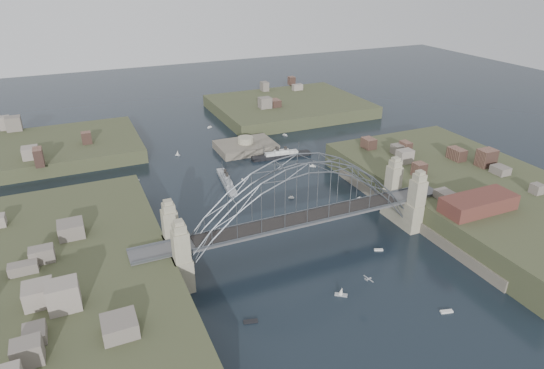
{
  "coord_description": "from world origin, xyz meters",
  "views": [
    {
      "loc": [
        -48.29,
        -90.37,
        66.1
      ],
      "look_at": [
        0.0,
        18.0,
        10.0
      ],
      "focal_mm": 31.08,
      "sensor_mm": 36.0,
      "label": 1
    }
  ],
  "objects": [
    {
      "name": "headland_ne",
      "position": [
        50.0,
        110.0,
        0.75
      ],
      "size": [
        70.0,
        55.0,
        9.5
      ],
      "primitive_type": "cube",
      "color": "#393F25",
      "rests_on": "ground"
    },
    {
      "name": "small_boat_b",
      "position": [
        9.95,
        25.69,
        0.3
      ],
      "size": [
        1.73,
        1.22,
        1.43
      ],
      "color": "silver",
      "rests_on": "ground"
    },
    {
      "name": "finger_pier",
      "position": [
        39.0,
        -28.0,
        0.7
      ],
      "size": [
        4.0,
        22.0,
        1.4
      ],
      "primitive_type": "cube",
      "color": "#505052",
      "rests_on": "ground"
    },
    {
      "name": "bridge",
      "position": [
        0.0,
        0.0,
        12.32
      ],
      "size": [
        84.0,
        13.8,
        24.6
      ],
      "color": "#505052",
      "rests_on": "ground"
    },
    {
      "name": "fort_island",
      "position": [
        12.0,
        70.0,
        -0.34
      ],
      "size": [
        22.0,
        16.0,
        9.4
      ],
      "color": "#5F584A",
      "rests_on": "ground"
    },
    {
      "name": "small_boat_m",
      "position": [
        17.39,
        -9.44,
        0.15
      ],
      "size": [
        2.32,
        1.56,
        0.45
      ],
      "color": "silver",
      "rests_on": "ground"
    },
    {
      "name": "small_boat_n",
      "position": [
        33.13,
        79.01,
        0.28
      ],
      "size": [
        1.57,
        2.56,
        1.43
      ],
      "color": "silver",
      "rests_on": "ground"
    },
    {
      "name": "shore_east",
      "position": [
        57.32,
        0.0,
        1.97
      ],
      "size": [
        50.5,
        90.0,
        12.0
      ],
      "color": "#393F25",
      "rests_on": "ground"
    },
    {
      "name": "aeroplane",
      "position": [
        3.42,
        -24.3,
        5.44
      ],
      "size": [
        1.6,
        2.92,
        0.42
      ],
      "color": "#AAAEB2"
    },
    {
      "name": "small_boat_d",
      "position": [
        28.06,
        45.04,
        0.92
      ],
      "size": [
        2.05,
        1.91,
        2.38
      ],
      "color": "silver",
      "rests_on": "ground"
    },
    {
      "name": "small_boat_g",
      "position": [
        16.47,
        -34.57,
        0.15
      ],
      "size": [
        2.78,
        1.54,
        0.45
      ],
      "color": "silver",
      "rests_on": "ground"
    },
    {
      "name": "small_boat_i",
      "position": [
        29.11,
        16.31,
        0.29
      ],
      "size": [
        1.85,
        2.26,
        1.43
      ],
      "color": "silver",
      "rests_on": "ground"
    },
    {
      "name": "small_boat_f",
      "position": [
        1.08,
        44.27,
        0.15
      ],
      "size": [
        0.73,
        1.62,
        0.45
      ],
      "color": "silver",
      "rests_on": "ground"
    },
    {
      "name": "shore_west",
      "position": [
        -57.32,
        0.0,
        1.97
      ],
      "size": [
        50.5,
        90.0,
        12.0
      ],
      "color": "#393F25",
      "rests_on": "ground"
    },
    {
      "name": "headland_nw",
      "position": [
        -55.0,
        95.0,
        0.5
      ],
      "size": [
        60.0,
        45.0,
        9.0
      ],
      "primitive_type": "cube",
      "color": "#393F25",
      "rests_on": "ground"
    },
    {
      "name": "small_boat_h",
      "position": [
        -13.57,
        75.15,
        0.96
      ],
      "size": [
        1.89,
        1.68,
        2.38
      ],
      "color": "silver",
      "rests_on": "ground"
    },
    {
      "name": "ocean_liner",
      "position": [
        21.55,
        57.67,
        0.87
      ],
      "size": [
        22.97,
        5.43,
        5.59
      ],
      "color": "black",
      "rests_on": "ground"
    },
    {
      "name": "small_boat_l",
      "position": [
        -44.25,
        25.19,
        0.87
      ],
      "size": [
        2.23,
        2.21,
        2.38
      ],
      "color": "silver",
      "rests_on": "ground"
    },
    {
      "name": "ground",
      "position": [
        0.0,
        0.0,
        0.0
      ],
      "size": [
        500.0,
        500.0,
        0.0
      ],
      "primitive_type": "plane",
      "color": "black",
      "rests_on": "ground"
    },
    {
      "name": "small_boat_a",
      "position": [
        -16.94,
        15.91,
        0.28
      ],
      "size": [
        2.54,
        1.35,
        1.43
      ],
      "color": "silver",
      "rests_on": "ground"
    },
    {
      "name": "small_boat_c",
      "position": [
        -0.76,
        -20.92,
        0.79
      ],
      "size": [
        2.78,
        2.39,
        2.38
      ],
      "color": "silver",
      "rests_on": "ground"
    },
    {
      "name": "small_boat_k",
      "position": [
        7.34,
        102.17,
        0.29
      ],
      "size": [
        2.24,
        1.65,
        1.43
      ],
      "color": "silver",
      "rests_on": "ground"
    },
    {
      "name": "naval_cruiser_near",
      "position": [
        -4.84,
        44.16,
        0.94
      ],
      "size": [
        5.09,
        20.39,
        6.06
      ],
      "color": "#9B9FA3",
      "rests_on": "ground"
    },
    {
      "name": "small_boat_e",
      "position": [
        -32.27,
        58.79,
        0.69
      ],
      "size": [
        3.37,
        2.93,
        2.38
      ],
      "color": "silver",
      "rests_on": "ground"
    },
    {
      "name": "small_boat_j",
      "position": [
        -22.01,
        -20.69,
        0.15
      ],
      "size": [
        3.06,
        1.66,
        0.45
      ],
      "color": "silver",
      "rests_on": "ground"
    },
    {
      "name": "wharf_shed",
      "position": [
        44.0,
        -14.0,
        10.0
      ],
      "size": [
        20.0,
        8.0,
        4.0
      ],
      "primitive_type": "cube",
      "color": "#592D26",
      "rests_on": "shore_east"
    },
    {
      "name": "naval_cruiser_far",
      "position": [
        -27.81,
        86.93,
        0.81
      ],
      "size": [
        4.13,
        15.47,
        5.17
      ],
      "color": "#9B9FA3",
      "rests_on": "ground"
    }
  ]
}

